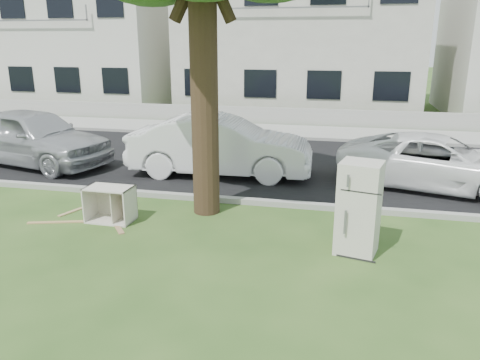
% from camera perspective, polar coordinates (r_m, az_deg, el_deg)
% --- Properties ---
extents(ground, '(120.00, 120.00, 0.00)m').
position_cam_1_polar(ground, '(8.11, -4.93, -8.42)').
color(ground, '#2B4C1B').
extents(road, '(120.00, 7.00, 0.01)m').
position_cam_1_polar(road, '(13.62, 2.55, 2.11)').
color(road, black).
rests_on(road, ground).
extents(kerb_near, '(120.00, 0.18, 0.12)m').
position_cam_1_polar(kerb_near, '(10.30, -0.89, -2.78)').
color(kerb_near, gray).
rests_on(kerb_near, ground).
extents(kerb_far, '(120.00, 0.18, 0.12)m').
position_cam_1_polar(kerb_far, '(17.04, 4.64, 5.03)').
color(kerb_far, gray).
rests_on(kerb_far, ground).
extents(sidewalk, '(120.00, 2.80, 0.01)m').
position_cam_1_polar(sidewalk, '(18.45, 5.27, 5.93)').
color(sidewalk, gray).
rests_on(sidewalk, ground).
extents(low_wall, '(120.00, 0.15, 0.70)m').
position_cam_1_polar(low_wall, '(19.96, 5.89, 7.73)').
color(low_wall, gray).
rests_on(low_wall, ground).
extents(townhouse_left, '(10.20, 8.16, 7.04)m').
position_cam_1_polar(townhouse_left, '(28.34, -18.47, 16.08)').
color(townhouse_left, beige).
rests_on(townhouse_left, ground).
extents(townhouse_center, '(11.22, 8.16, 7.44)m').
position_cam_1_polar(townhouse_center, '(24.60, 7.56, 17.25)').
color(townhouse_center, beige).
rests_on(townhouse_center, ground).
extents(fridge, '(0.77, 0.73, 1.57)m').
position_cam_1_polar(fridge, '(7.93, 14.27, -3.36)').
color(fridge, beige).
rests_on(fridge, ground).
extents(cabinet, '(0.91, 0.57, 0.70)m').
position_cam_1_polar(cabinet, '(9.53, -15.54, -2.84)').
color(cabinet, beige).
rests_on(cabinet, ground).
extents(plank_a, '(1.07, 0.40, 0.02)m').
position_cam_1_polar(plank_a, '(9.87, -21.52, -4.81)').
color(plank_a, '#A68450').
rests_on(plank_a, ground).
extents(plank_b, '(0.70, 0.86, 0.02)m').
position_cam_1_polar(plank_b, '(9.39, -14.85, -5.26)').
color(plank_b, '#A07A53').
rests_on(plank_b, ground).
extents(plank_c, '(0.37, 0.80, 0.02)m').
position_cam_1_polar(plank_c, '(10.40, -19.42, -3.51)').
color(plank_c, '#9F8858').
rests_on(plank_c, ground).
extents(car_center, '(4.83, 1.89, 1.57)m').
position_cam_1_polar(car_center, '(12.25, -2.39, 4.19)').
color(car_center, silver).
rests_on(car_center, ground).
extents(car_right, '(4.97, 3.20, 1.28)m').
position_cam_1_polar(car_right, '(12.13, 22.91, 2.04)').
color(car_right, white).
rests_on(car_right, ground).
extents(car_left, '(5.06, 2.99, 1.62)m').
position_cam_1_polar(car_left, '(14.50, -23.91, 4.83)').
color(car_left, '#9FA1A6').
rests_on(car_left, ground).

